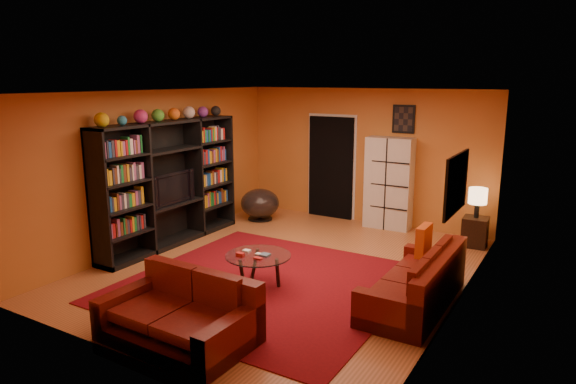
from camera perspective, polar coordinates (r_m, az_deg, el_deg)
The scene contains 20 objects.
floor at distance 7.82m, azimuth -0.28°, elevation -8.34°, with size 6.00×6.00×0.00m, color #99582F.
ceiling at distance 7.31m, azimuth -0.30°, elevation 11.07°, with size 6.00×6.00×0.00m, color white.
wall_back at distance 10.11m, azimuth 8.51°, elevation 3.95°, with size 6.00×6.00×0.00m, color #BA6A29.
wall_front at distance 5.20m, azimuth -17.63°, elevation -4.72°, with size 6.00×6.00×0.00m, color #BA6A29.
wall_left at distance 8.98m, azimuth -14.12°, elevation 2.63°, with size 6.00×6.00×0.00m, color #BA6A29.
wall_right at distance 6.56m, azimuth 18.79°, elevation -1.25°, with size 6.00×6.00×0.00m, color #BA6A29.
rug at distance 7.22m, azimuth -2.49°, elevation -10.14°, with size 3.60×3.60×0.01m, color #570A11.
doorway at distance 10.40m, azimuth 4.81°, elevation 2.72°, with size 0.95×0.10×2.04m, color black.
wall_art_right at distance 6.21m, azimuth 18.22°, elevation 0.88°, with size 0.03×1.00×0.70m, color black.
wall_art_back at distance 9.75m, azimuth 12.73°, elevation 7.91°, with size 0.42×0.03×0.52m, color black.
entertainment_unit at distance 8.87m, azimuth -13.00°, elevation 0.93°, with size 0.45×3.00×2.10m, color black.
tv at distance 8.81m, azimuth -13.00°, elevation 0.46°, with size 0.12×0.94×0.54m, color black.
sofa at distance 6.67m, azimuth 14.48°, elevation -9.91°, with size 0.83×2.00×0.85m.
loveseat at distance 5.84m, azimuth -11.56°, elevation -13.13°, with size 1.66×1.02×0.85m.
throw_pillow at distance 7.24m, azimuth 14.85°, elevation -5.22°, with size 0.12×0.42×0.42m, color #CC4D16.
coffee_table at distance 7.00m, azimuth -3.34°, elevation -7.38°, with size 0.89×0.89×0.44m.
storage_cabinet at distance 9.79m, azimuth 11.15°, elevation 0.96°, with size 0.86×0.38×1.72m, color beige.
bowl_chair at distance 10.28m, azimuth -3.14°, elevation -1.28°, with size 0.77×0.77×0.62m.
side_table at distance 9.24m, azimuth 20.06°, elevation -4.18°, with size 0.40×0.40×0.50m, color black.
table_lamp at distance 9.09m, azimuth 20.34°, elevation -0.50°, with size 0.30×0.30×0.50m.
Camera 1 is at (3.76, -6.26, 2.79)m, focal length 32.00 mm.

